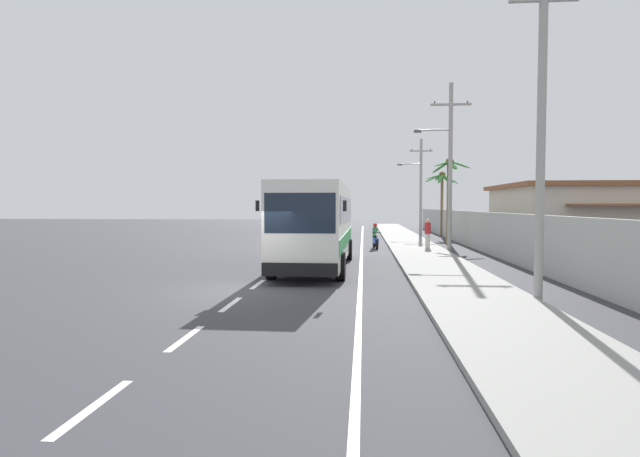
{
  "coord_description": "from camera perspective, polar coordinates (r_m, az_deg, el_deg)",
  "views": [
    {
      "loc": [
        3.6,
        -15.8,
        2.7
      ],
      "look_at": [
        1.72,
        5.93,
        1.7
      ],
      "focal_mm": 28.34,
      "sensor_mm": 36.0,
      "label": 1
    }
  ],
  "objects": [
    {
      "name": "palm_nearest",
      "position": [
        35.32,
        14.4,
        4.49
      ],
      "size": [
        2.65,
        2.66,
        5.91
      ],
      "color": "brown",
      "rests_on": "ground"
    },
    {
      "name": "roadside_building",
      "position": [
        31.98,
        29.24,
        0.96
      ],
      "size": [
        10.83,
        9.36,
        3.88
      ],
      "color": "beige",
      "rests_on": "ground"
    },
    {
      "name": "palm_second",
      "position": [
        45.51,
        13.59,
        4.66
      ],
      "size": [
        2.98,
        2.99,
        5.67
      ],
      "color": "brown",
      "rests_on": "ground"
    },
    {
      "name": "utility_pole_mid",
      "position": [
        30.59,
        14.38,
        7.24
      ],
      "size": [
        3.29,
        0.24,
        9.79
      ],
      "color": "#9E9E99",
      "rests_on": "ground"
    },
    {
      "name": "motorcycle_beside_bus",
      "position": [
        31.79,
        6.27,
        -1.09
      ],
      "size": [
        0.56,
        1.96,
        1.59
      ],
      "color": "black",
      "rests_on": "ground"
    },
    {
      "name": "utility_pole_nearest",
      "position": [
        15.44,
        23.73,
        11.39
      ],
      "size": [
        1.85,
        0.24,
        9.9
      ],
      "color": "#9E9E99",
      "rests_on": "ground"
    },
    {
      "name": "coach_bus_far_lane",
      "position": [
        50.86,
        -1.09,
        1.88
      ],
      "size": [
        3.57,
        11.06,
        3.93
      ],
      "color": "#2366A8",
      "rests_on": "ground"
    },
    {
      "name": "coach_bus_foreground",
      "position": [
        21.86,
        -0.37,
        0.77
      ],
      "size": [
        3.05,
        10.8,
        3.84
      ],
      "color": "silver",
      "rests_on": "ground"
    },
    {
      "name": "lane_markings",
      "position": [
        30.32,
        2.12,
        -2.48
      ],
      "size": [
        3.64,
        71.0,
        0.01
      ],
      "color": "white",
      "rests_on": "ground"
    },
    {
      "name": "ground_plane",
      "position": [
        16.43,
        -7.83,
        -6.86
      ],
      "size": [
        160.0,
        160.0,
        0.0
      ],
      "primitive_type": "plane",
      "color": "#3A3A3F"
    },
    {
      "name": "boundary_wall",
      "position": [
        30.65,
        18.14,
        -0.38
      ],
      "size": [
        0.24,
        60.0,
        2.32
      ],
      "primitive_type": "cube",
      "color": "#B2B2AD",
      "rests_on": "ground"
    },
    {
      "name": "sidewalk_kerb",
      "position": [
        26.13,
        11.97,
        -3.21
      ],
      "size": [
        3.2,
        90.0,
        0.14
      ],
      "primitive_type": "cube",
      "color": "gray",
      "rests_on": "ground"
    },
    {
      "name": "utility_pole_far",
      "position": [
        46.02,
        11.22,
        4.93
      ],
      "size": [
        3.1,
        0.24,
        8.59
      ],
      "color": "#9E9E99",
      "rests_on": "ground"
    },
    {
      "name": "pedestrian_near_kerb",
      "position": [
        31.11,
        12.06,
        -0.47
      ],
      "size": [
        0.36,
        0.36,
        1.74
      ],
      "rotation": [
        0.0,
        0.0,
        4.03
      ],
      "color": "beige",
      "rests_on": "sidewalk_kerb"
    }
  ]
}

